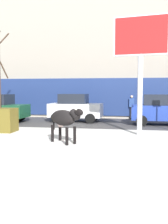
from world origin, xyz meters
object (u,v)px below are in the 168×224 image
object	(u,v)px
car_white_hatchback	(75,108)
pedestrian_by_cars	(132,107)
car_blue_hatchback	(160,110)
billboard	(141,43)
cow_black	(64,119)

from	to	relation	value
car_white_hatchback	pedestrian_by_cars	bearing A→B (deg)	32.22
car_white_hatchback	car_blue_hatchback	world-z (taller)	same
billboard	car_white_hatchback	distance (m)	7.19
cow_black	car_white_hatchback	xyz separation A→B (m)	(-1.09, 7.36, -0.07)
billboard	cow_black	bearing A→B (deg)	-140.09
car_white_hatchback	pedestrian_by_cars	xyz separation A→B (m)	(3.73, 2.35, -0.05)
cow_black	billboard	world-z (taller)	billboard
pedestrian_by_cars	car_white_hatchback	bearing A→B (deg)	-147.78
billboard	car_blue_hatchback	distance (m)	5.42
pedestrian_by_cars	billboard	bearing A→B (deg)	-86.85
cow_black	car_white_hatchback	size ratio (longest dim) A/B	0.49
car_blue_hatchback	car_white_hatchback	bearing A→B (deg)	171.51
billboard	car_white_hatchback	size ratio (longest dim) A/B	1.57
cow_black	billboard	xyz separation A→B (m)	(3.03, 2.54, 3.32)
car_white_hatchback	car_blue_hatchback	bearing A→B (deg)	-8.49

